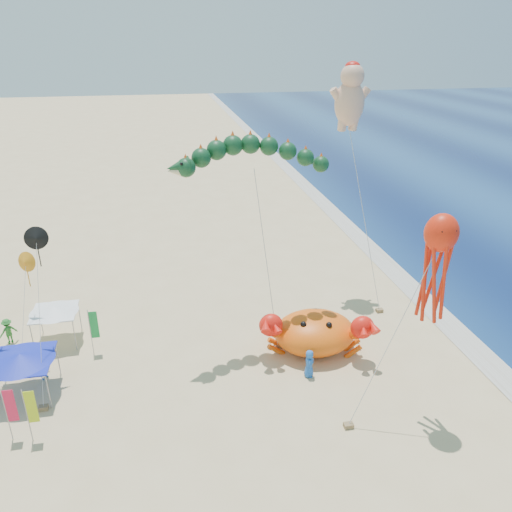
# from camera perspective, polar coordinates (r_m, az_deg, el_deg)

# --- Properties ---
(ground) EXTENTS (320.00, 320.00, 0.00)m
(ground) POSITION_cam_1_polar(r_m,az_deg,el_deg) (32.43, 4.23, -11.71)
(ground) COLOR #D1B784
(ground) RESTS_ON ground
(foam_strip) EXTENTS (320.00, 320.00, 0.00)m
(foam_strip) POSITION_cam_1_polar(r_m,az_deg,el_deg) (37.02, 22.71, -8.78)
(foam_strip) COLOR silver
(foam_strip) RESTS_ON ground
(crab_inflatable) EXTENTS (7.14, 5.48, 3.13)m
(crab_inflatable) POSITION_cam_1_polar(r_m,az_deg,el_deg) (32.71, 6.77, -8.58)
(crab_inflatable) COLOR #F95C0D
(crab_inflatable) RESTS_ON ground
(dragon_kite) EXTENTS (10.19, 4.06, 13.18)m
(dragon_kite) POSITION_cam_1_polar(r_m,az_deg,el_deg) (29.96, -0.52, 10.80)
(dragon_kite) COLOR #0E361B
(dragon_kite) RESTS_ON ground
(cherub_kite) EXTENTS (2.91, 6.13, 17.25)m
(cherub_kite) POSITION_cam_1_polar(r_m,az_deg,el_deg) (37.68, 10.75, 17.61)
(cherub_kite) COLOR #E2A98A
(cherub_kite) RESTS_ON ground
(octopus_kite) EXTENTS (5.22, 1.78, 11.28)m
(octopus_kite) POSITION_cam_1_polar(r_m,az_deg,el_deg) (25.60, 19.96, -0.44)
(octopus_kite) COLOR red
(octopus_kite) RESTS_ON ground
(canopy_blue) EXTENTS (3.69, 3.69, 2.71)m
(canopy_blue) POSITION_cam_1_polar(r_m,az_deg,el_deg) (31.19, -25.36, -10.46)
(canopy_blue) COLOR gray
(canopy_blue) RESTS_ON ground
(canopy_white) EXTENTS (3.10, 3.10, 2.71)m
(canopy_white) POSITION_cam_1_polar(r_m,az_deg,el_deg) (35.38, -22.11, -5.67)
(canopy_white) COLOR gray
(canopy_white) RESTS_ON ground
(feather_flags) EXTENTS (7.42, 7.37, 3.20)m
(feather_flags) POSITION_cam_1_polar(r_m,az_deg,el_deg) (30.52, -24.79, -12.12)
(feather_flags) COLOR gray
(feather_flags) RESTS_ON ground
(beachgoers) EXTENTS (21.40, 8.35, 1.82)m
(beachgoers) POSITION_cam_1_polar(r_m,az_deg,el_deg) (33.18, -23.17, -11.11)
(beachgoers) COLOR #D62255
(beachgoers) RESTS_ON ground
(small_kites) EXTENTS (5.29, 8.70, 9.26)m
(small_kites) POSITION_cam_1_polar(r_m,az_deg,el_deg) (31.50, -26.77, -2.59)
(small_kites) COLOR black
(small_kites) RESTS_ON ground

